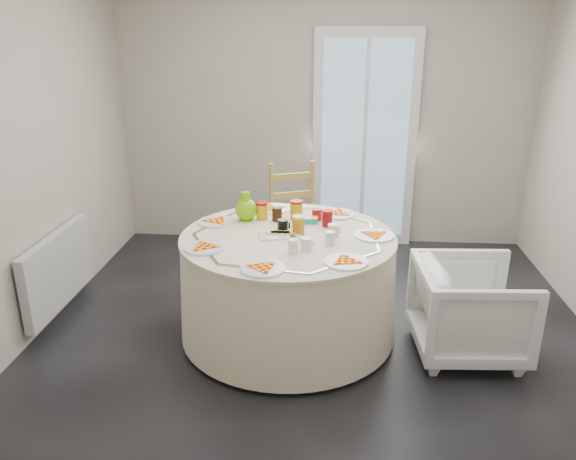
# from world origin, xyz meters

# --- Properties ---
(floor) EXTENTS (4.00, 4.00, 0.00)m
(floor) POSITION_xyz_m (0.00, 0.00, 0.00)
(floor) COLOR black
(floor) RESTS_ON ground
(wall_back) EXTENTS (4.00, 0.02, 2.60)m
(wall_back) POSITION_xyz_m (0.00, 2.00, 1.30)
(wall_back) COLOR #BCB5A3
(wall_back) RESTS_ON floor
(wall_left) EXTENTS (0.02, 4.00, 2.60)m
(wall_left) POSITION_xyz_m (-2.00, 0.00, 1.30)
(wall_left) COLOR #BCB5A3
(wall_left) RESTS_ON floor
(glass_door) EXTENTS (1.00, 0.08, 2.10)m
(glass_door) POSITION_xyz_m (0.40, 1.95, 1.05)
(glass_door) COLOR silver
(glass_door) RESTS_ON floor
(radiator) EXTENTS (0.07, 1.00, 0.55)m
(radiator) POSITION_xyz_m (-1.94, 0.20, 0.38)
(radiator) COLOR silver
(radiator) RESTS_ON floor
(table) EXTENTS (1.52, 1.52, 0.77)m
(table) POSITION_xyz_m (-0.20, 0.05, 0.38)
(table) COLOR #F3E8BC
(table) RESTS_ON floor
(wooden_chair) EXTENTS (0.57, 0.56, 0.99)m
(wooden_chair) POSITION_xyz_m (-0.19, 1.11, 0.47)
(wooden_chair) COLOR #9E8542
(wooden_chair) RESTS_ON floor
(armchair) EXTENTS (0.69, 0.73, 0.71)m
(armchair) POSITION_xyz_m (1.03, -0.10, 0.39)
(armchair) COLOR white
(armchair) RESTS_ON floor
(place_settings) EXTENTS (1.89, 1.89, 0.03)m
(place_settings) POSITION_xyz_m (-0.20, 0.05, 0.77)
(place_settings) COLOR silver
(place_settings) RESTS_ON table
(jar_cluster) EXTENTS (0.60, 0.39, 0.16)m
(jar_cluster) POSITION_xyz_m (-0.19, 0.32, 0.82)
(jar_cluster) COLOR #8B420C
(jar_cluster) RESTS_ON table
(butter_tub) EXTENTS (0.12, 0.09, 0.04)m
(butter_tub) POSITION_xyz_m (-0.06, 0.33, 0.79)
(butter_tub) COLOR teal
(butter_tub) RESTS_ON table
(green_pitcher) EXTENTS (0.16, 0.16, 0.21)m
(green_pitcher) POSITION_xyz_m (-0.53, 0.35, 0.87)
(green_pitcher) COLOR #74C208
(green_pitcher) RESTS_ON table
(cheese_platter) EXTENTS (0.31, 0.23, 0.04)m
(cheese_platter) POSITION_xyz_m (-0.25, 0.05, 0.77)
(cheese_platter) COLOR white
(cheese_platter) RESTS_ON table
(mugs_glasses) EXTENTS (0.64, 0.64, 0.10)m
(mugs_glasses) POSITION_xyz_m (-0.06, 0.02, 0.81)
(mugs_glasses) COLOR gray
(mugs_glasses) RESTS_ON table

